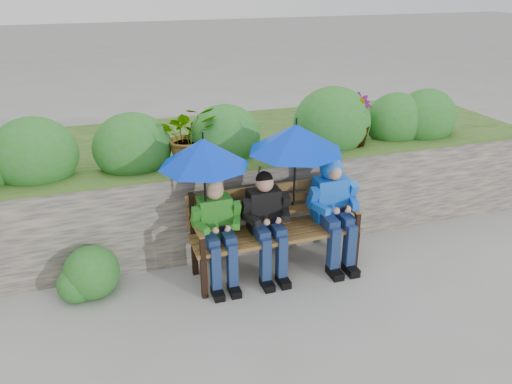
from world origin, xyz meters
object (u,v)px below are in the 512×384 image
object	(u,v)px
boy_left	(218,227)
boy_right	(334,203)
park_bench	(273,224)
boy_middle	(267,219)
umbrella_right	(296,138)
umbrella_left	(203,153)

from	to	relation	value
boy_left	boy_right	size ratio (longest dim) A/B	0.94
park_bench	boy_middle	world-z (taller)	boy_middle
umbrella_right	boy_left	bearing A→B (deg)	-176.98
boy_right	park_bench	bearing A→B (deg)	173.78
boy_left	boy_middle	distance (m)	0.50
boy_left	boy_right	bearing A→B (deg)	0.28
boy_middle	boy_right	xyz separation A→B (m)	(0.73, 0.01, 0.07)
umbrella_left	umbrella_right	distance (m)	0.90
boy_middle	umbrella_right	size ratio (longest dim) A/B	1.17
umbrella_right	park_bench	bearing A→B (deg)	170.88
boy_left	umbrella_left	world-z (taller)	umbrella_left
park_bench	umbrella_left	size ratio (longest dim) A/B	1.95
umbrella_left	umbrella_right	size ratio (longest dim) A/B	0.94
boy_middle	boy_right	world-z (taller)	boy_right
boy_left	umbrella_left	distance (m)	0.76
boy_left	umbrella_right	bearing A→B (deg)	3.02
boy_middle	umbrella_left	xyz separation A→B (m)	(-0.60, 0.04, 0.75)
boy_left	umbrella_left	bearing A→B (deg)	158.07
park_bench	boy_middle	distance (m)	0.16
boy_middle	umbrella_right	xyz separation A→B (m)	(0.30, 0.04, 0.80)
boy_middle	umbrella_left	bearing A→B (deg)	176.11
park_bench	umbrella_right	bearing A→B (deg)	-9.12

